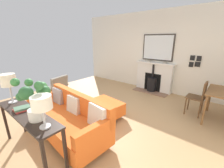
% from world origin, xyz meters
% --- Properties ---
extents(ground_plane, '(5.54, 6.39, 0.01)m').
position_xyz_m(ground_plane, '(0.00, 0.00, -0.00)').
color(ground_plane, tan).
extents(wall_left, '(0.12, 6.39, 2.81)m').
position_xyz_m(wall_left, '(-2.77, 0.00, 1.41)').
color(wall_left, silver).
rests_on(wall_left, ground).
extents(fireplace, '(0.58, 1.38, 1.06)m').
position_xyz_m(fireplace, '(-2.56, 0.15, 0.48)').
color(fireplace, brown).
rests_on(fireplace, ground).
extents(mirror_over_mantel, '(0.04, 1.11, 0.90)m').
position_xyz_m(mirror_over_mantel, '(-2.68, 0.15, 1.57)').
color(mirror_over_mantel, '#2D2823').
extents(mantel_bowl_near, '(0.16, 0.16, 0.05)m').
position_xyz_m(mantel_bowl_near, '(-2.59, -0.12, 1.09)').
color(mantel_bowl_near, '#9E9384').
rests_on(mantel_bowl_near, fireplace).
extents(mantel_bowl_far, '(0.14, 0.14, 0.06)m').
position_xyz_m(mantel_bowl_far, '(-2.59, 0.49, 1.10)').
color(mantel_bowl_far, '#9E9384').
rests_on(mantel_bowl_far, fireplace).
extents(sofa, '(0.95, 2.00, 0.81)m').
position_xyz_m(sofa, '(0.95, -0.07, 0.35)').
color(sofa, '#B2B2B7').
rests_on(sofa, ground).
extents(ottoman, '(0.75, 0.89, 0.39)m').
position_xyz_m(ottoman, '(-0.00, 0.03, 0.24)').
color(ottoman, '#B2B2B7').
rests_on(ottoman, ground).
extents(armchair_accent, '(0.78, 0.71, 0.79)m').
position_xyz_m(armchair_accent, '(0.18, -1.82, 0.44)').
color(armchair_accent, brown).
rests_on(armchair_accent, ground).
extents(console_table, '(0.35, 1.58, 0.77)m').
position_xyz_m(console_table, '(1.66, -0.08, 0.67)').
color(console_table, black).
rests_on(console_table, ground).
extents(table_lamp_near_end, '(0.24, 0.24, 0.53)m').
position_xyz_m(table_lamp_near_end, '(1.66, -0.67, 1.17)').
color(table_lamp_near_end, '#B2B2B7').
rests_on(table_lamp_near_end, console_table).
extents(table_lamp_far_end, '(0.25, 0.25, 0.44)m').
position_xyz_m(table_lamp_far_end, '(1.66, 0.51, 1.10)').
color(table_lamp_far_end, '#B2B2B7').
rests_on(table_lamp_far_end, console_table).
extents(potted_plant, '(0.48, 0.45, 0.60)m').
position_xyz_m(potted_plant, '(1.60, 0.24, 1.12)').
color(potted_plant, silver).
rests_on(potted_plant, console_table).
extents(book_stack, '(0.25, 0.21, 0.05)m').
position_xyz_m(book_stack, '(1.66, -0.23, 0.79)').
color(book_stack, '#B23833').
rests_on(book_stack, console_table).
extents(dining_chair_near_fireplace, '(0.41, 0.41, 0.89)m').
position_xyz_m(dining_chair_near_fireplace, '(-1.56, 1.79, 0.53)').
color(dining_chair_near_fireplace, brown).
rests_on(dining_chair_near_fireplace, ground).
extents(photo_gallery_row, '(0.02, 0.31, 0.36)m').
position_xyz_m(photo_gallery_row, '(-2.70, 1.37, 1.20)').
color(photo_gallery_row, black).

